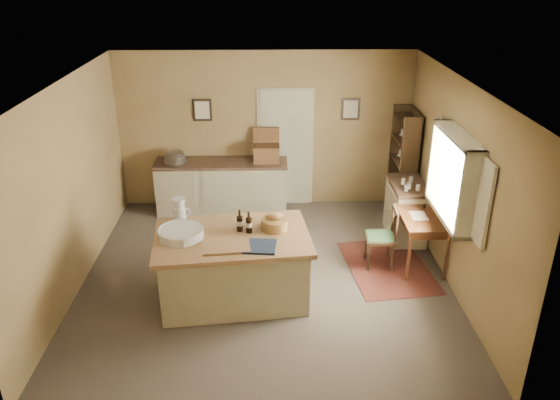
{
  "coord_description": "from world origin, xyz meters",
  "views": [
    {
      "loc": [
        0.05,
        -6.52,
        4.1
      ],
      "look_at": [
        0.2,
        0.03,
        1.15
      ],
      "focal_mm": 35.0,
      "sensor_mm": 36.0,
      "label": 1
    }
  ],
  "objects_px": {
    "sideboard": "(223,184)",
    "work_island": "(232,265)",
    "writing_desk": "(422,222)",
    "desk_chair": "(380,238)",
    "right_cabinet": "(406,210)",
    "shelving_unit": "(406,164)"
  },
  "relations": [
    {
      "from": "desk_chair",
      "to": "work_island",
      "type": "bearing_deg",
      "value": -156.84
    },
    {
      "from": "desk_chair",
      "to": "shelving_unit",
      "type": "relative_size",
      "value": 0.48
    },
    {
      "from": "sideboard",
      "to": "work_island",
      "type": "bearing_deg",
      "value": -83.18
    },
    {
      "from": "work_island",
      "to": "right_cabinet",
      "type": "distance_m",
      "value": 3.09
    },
    {
      "from": "work_island",
      "to": "writing_desk",
      "type": "bearing_deg",
      "value": 10.44
    },
    {
      "from": "writing_desk",
      "to": "sideboard",
      "type": "bearing_deg",
      "value": 147.15
    },
    {
      "from": "work_island",
      "to": "writing_desk",
      "type": "distance_m",
      "value": 2.74
    },
    {
      "from": "work_island",
      "to": "writing_desk",
      "type": "relative_size",
      "value": 2.1
    },
    {
      "from": "writing_desk",
      "to": "desk_chair",
      "type": "xyz_separation_m",
      "value": [
        -0.57,
        -0.03,
        -0.23
      ]
    },
    {
      "from": "work_island",
      "to": "desk_chair",
      "type": "bearing_deg",
      "value": 14.02
    },
    {
      "from": "writing_desk",
      "to": "shelving_unit",
      "type": "relative_size",
      "value": 0.54
    },
    {
      "from": "writing_desk",
      "to": "right_cabinet",
      "type": "bearing_deg",
      "value": 90.01
    },
    {
      "from": "right_cabinet",
      "to": "desk_chair",
      "type": "bearing_deg",
      "value": -123.39
    },
    {
      "from": "writing_desk",
      "to": "shelving_unit",
      "type": "height_order",
      "value": "shelving_unit"
    },
    {
      "from": "writing_desk",
      "to": "desk_chair",
      "type": "distance_m",
      "value": 0.62
    },
    {
      "from": "work_island",
      "to": "shelving_unit",
      "type": "xyz_separation_m",
      "value": [
        2.77,
        2.48,
        0.43
      ]
    },
    {
      "from": "writing_desk",
      "to": "right_cabinet",
      "type": "xyz_separation_m",
      "value": [
        -0.0,
        0.84,
        -0.22
      ]
    },
    {
      "from": "work_island",
      "to": "sideboard",
      "type": "height_order",
      "value": "work_island"
    },
    {
      "from": "desk_chair",
      "to": "right_cabinet",
      "type": "distance_m",
      "value": 1.04
    },
    {
      "from": "sideboard",
      "to": "desk_chair",
      "type": "distance_m",
      "value": 3.05
    },
    {
      "from": "sideboard",
      "to": "shelving_unit",
      "type": "bearing_deg",
      "value": -3.94
    },
    {
      "from": "sideboard",
      "to": "right_cabinet",
      "type": "distance_m",
      "value": 3.13
    }
  ]
}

